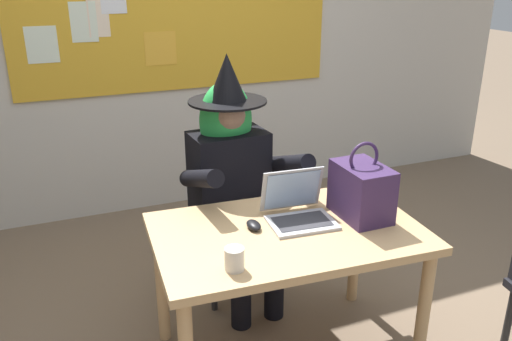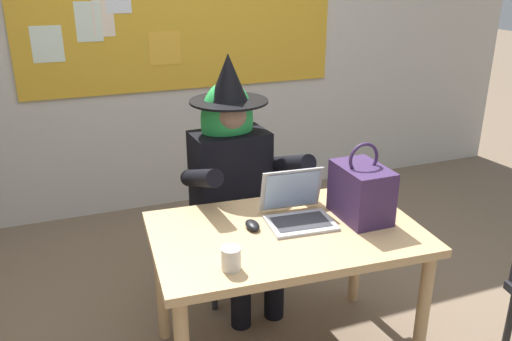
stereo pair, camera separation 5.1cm
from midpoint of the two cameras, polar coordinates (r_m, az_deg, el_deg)
wall_back_bulletin at (r=4.16m, az=-8.82°, el=15.15°), size 6.09×2.24×2.82m
desk_main at (r=2.50m, az=2.79°, el=-8.21°), size 1.27×0.85×0.71m
chair_at_desk at (r=3.15m, az=-3.69°, el=-3.77°), size 0.42×0.42×0.92m
person_costumed at (r=2.93m, az=-2.97°, el=0.27°), size 0.62×0.69×1.42m
laptop at (r=2.53m, az=3.95°, el=-4.20°), size 0.33×0.31×0.23m
computer_mouse at (r=2.45m, az=-0.85°, el=-5.90°), size 0.06×0.10×0.03m
handbag at (r=2.56m, az=10.77°, el=-2.17°), size 0.20×0.30×0.38m
coffee_mug at (r=2.13m, az=-3.03°, el=-9.48°), size 0.08×0.08×0.09m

